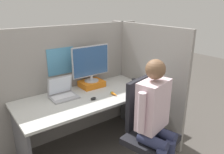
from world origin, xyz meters
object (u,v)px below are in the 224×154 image
at_px(monitor, 91,63).
at_px(office_chair, 146,127).
at_px(carrot_toy, 115,94).
at_px(person, 156,116).
at_px(paper_box, 92,84).
at_px(stapler, 136,81).
at_px(laptop, 63,94).

bearing_deg(monitor, office_chair, -86.21).
distance_m(carrot_toy, person, 0.70).
distance_m(paper_box, carrot_toy, 0.43).
xyz_separation_m(monitor, stapler, (0.57, -0.27, -0.30)).
bearing_deg(carrot_toy, stapler, 17.56).
relative_size(paper_box, monitor, 0.57).
bearing_deg(office_chair, carrot_toy, 90.14).
relative_size(paper_box, person, 0.23).
bearing_deg(paper_box, stapler, -25.06).
relative_size(monitor, stapler, 3.38).
bearing_deg(laptop, person, -64.43).
height_order(monitor, carrot_toy, monitor).
bearing_deg(laptop, stapler, -9.06).
relative_size(laptop, office_chair, 0.30).
relative_size(carrot_toy, person, 0.10).
bearing_deg(office_chair, person, -103.69).
xyz_separation_m(monitor, person, (0.03, -1.13, -0.28)).
distance_m(paper_box, stapler, 0.63).
distance_m(stapler, carrot_toy, 0.53).
height_order(monitor, office_chair, monitor).
bearing_deg(carrot_toy, laptop, 148.29).
bearing_deg(stapler, monitor, 154.70).
bearing_deg(laptop, office_chair, -58.84).
height_order(carrot_toy, person, person).
bearing_deg(person, carrot_toy, 87.07).
bearing_deg(person, monitor, 91.40).
xyz_separation_m(laptop, office_chair, (0.53, -0.87, -0.22)).
height_order(monitor, laptop, monitor).
distance_m(paper_box, person, 1.12).
xyz_separation_m(laptop, stapler, (1.03, -0.16, -0.02)).
bearing_deg(stapler, paper_box, 154.94).
relative_size(carrot_toy, office_chair, 0.13).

